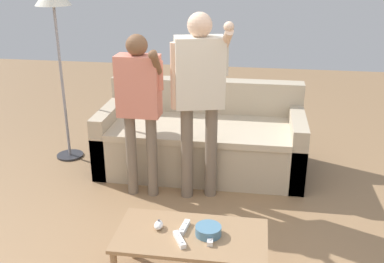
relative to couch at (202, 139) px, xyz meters
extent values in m
plane|color=#93704C|center=(0.06, -1.56, -0.30)|extent=(12.00, 12.00, 0.00)
cube|color=#B7A88E|center=(0.00, -0.04, -0.08)|extent=(1.98, 0.92, 0.43)
cube|color=#C6B59A|center=(0.00, -0.11, 0.16)|extent=(1.70, 0.80, 0.06)
cube|color=#B7A88E|center=(0.00, 0.33, 0.33)|extent=(1.98, 0.18, 0.40)
cube|color=#B7A88E|center=(-0.92, -0.04, 0.01)|extent=(0.14, 0.92, 0.62)
cube|color=#B7A88E|center=(0.92, -0.04, 0.01)|extent=(0.14, 0.92, 0.62)
cube|color=#997551|center=(0.16, -1.76, 0.08)|extent=(0.96, 0.49, 0.03)
cylinder|color=#997551|center=(-0.28, -1.55, -0.12)|extent=(0.04, 0.04, 0.36)
cylinder|color=#997551|center=(0.61, -1.55, -0.12)|extent=(0.04, 0.04, 0.36)
cylinder|color=teal|center=(0.27, -1.75, 0.12)|extent=(0.16, 0.16, 0.06)
ellipsoid|color=white|center=(-0.05, -1.73, 0.11)|extent=(0.06, 0.09, 0.05)
cylinder|color=#4C4C51|center=(-0.05, -1.72, 0.14)|extent=(0.02, 0.02, 0.01)
cylinder|color=#2D2D33|center=(-1.44, 0.03, -0.29)|extent=(0.28, 0.28, 0.02)
cylinder|color=gray|center=(-1.44, 0.03, 0.50)|extent=(0.03, 0.03, 1.56)
cylinder|color=#756656|center=(-0.55, -0.64, 0.08)|extent=(0.09, 0.09, 0.75)
cylinder|color=#756656|center=(-0.36, -0.64, 0.08)|extent=(0.09, 0.09, 0.75)
cube|color=#DB7F6B|center=(-0.45, -0.64, 0.72)|extent=(0.36, 0.19, 0.52)
sphere|color=brown|center=(-0.45, -0.64, 1.05)|extent=(0.18, 0.18, 0.18)
cylinder|color=brown|center=(-0.63, -0.64, 0.69)|extent=(0.07, 0.07, 0.49)
cylinder|color=#DB7F6B|center=(-0.27, -0.64, 0.81)|extent=(0.07, 0.07, 0.24)
cylinder|color=brown|center=(-0.28, -0.74, 0.94)|extent=(0.06, 0.20, 0.23)
sphere|color=brown|center=(-0.28, -0.83, 1.02)|extent=(0.07, 0.07, 0.07)
cylinder|color=#756656|center=(-0.05, -0.62, 0.13)|extent=(0.11, 0.11, 0.84)
cylinder|color=#756656|center=(0.15, -0.57, 0.13)|extent=(0.11, 0.11, 0.84)
cube|color=beige|center=(0.05, -0.59, 0.84)|extent=(0.44, 0.31, 0.58)
sphere|color=beige|center=(0.05, -0.59, 1.22)|extent=(0.20, 0.20, 0.20)
cylinder|color=beige|center=(-0.14, -0.65, 0.81)|extent=(0.07, 0.07, 0.55)
cylinder|color=beige|center=(0.25, -0.54, 0.95)|extent=(0.07, 0.07, 0.27)
cylinder|color=beige|center=(0.27, -0.62, 1.11)|extent=(0.13, 0.27, 0.22)
sphere|color=beige|center=(0.29, -0.70, 1.22)|extent=(0.08, 0.08, 0.08)
cube|color=white|center=(0.29, -1.80, 0.11)|extent=(0.04, 0.15, 0.03)
cylinder|color=silver|center=(0.29, -1.78, 0.12)|extent=(0.01, 0.01, 0.00)
cube|color=silver|center=(0.29, -1.85, 0.12)|extent=(0.02, 0.02, 0.00)
cube|color=white|center=(0.11, -1.72, 0.11)|extent=(0.06, 0.15, 0.03)
cylinder|color=silver|center=(0.11, -1.69, 0.12)|extent=(0.01, 0.01, 0.00)
cube|color=silver|center=(0.10, -1.76, 0.12)|extent=(0.02, 0.02, 0.00)
cube|color=white|center=(0.10, -1.85, 0.11)|extent=(0.11, 0.16, 0.03)
cylinder|color=silver|center=(0.09, -1.83, 0.12)|extent=(0.01, 0.01, 0.00)
cube|color=silver|center=(0.13, -1.90, 0.12)|extent=(0.02, 0.02, 0.00)
camera|label=1|loc=(0.52, -4.11, 1.73)|focal=41.74mm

